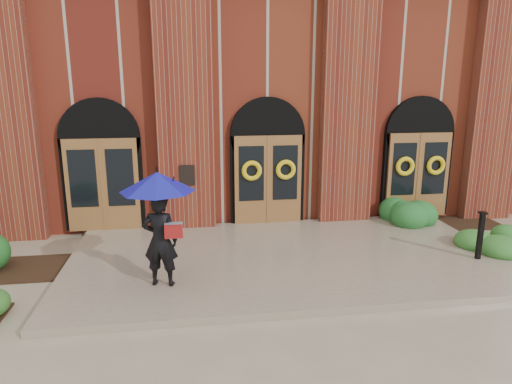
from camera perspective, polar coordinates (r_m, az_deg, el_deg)
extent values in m
plane|color=tan|center=(10.73, 3.97, -8.88)|extent=(90.00, 90.00, 0.00)
cube|color=gray|center=(10.84, 3.80, -8.21)|extent=(10.00, 5.30, 0.15)
cube|color=maroon|center=(18.70, -1.75, 11.88)|extent=(16.00, 12.00, 7.00)
cube|color=black|center=(12.39, -8.60, 2.09)|extent=(0.40, 0.05, 0.55)
cube|color=maroon|center=(13.23, -29.07, 9.36)|extent=(1.50, 0.45, 7.00)
cube|color=maroon|center=(12.40, -8.91, 10.72)|extent=(1.50, 0.45, 7.00)
cube|color=maroon|center=(13.17, 11.43, 10.79)|extent=(1.50, 0.45, 7.00)
cube|color=maroon|center=(15.27, 27.79, 9.88)|extent=(1.50, 0.45, 7.00)
cube|color=brown|center=(12.89, -18.61, 0.83)|extent=(1.90, 0.10, 2.50)
cylinder|color=black|center=(12.82, -18.94, 6.43)|extent=(2.10, 0.22, 2.10)
cube|color=brown|center=(12.86, 1.51, 1.53)|extent=(1.90, 0.10, 2.50)
cylinder|color=black|center=(12.79, 1.44, 7.15)|extent=(2.10, 0.22, 2.10)
cube|color=brown|center=(14.32, 19.57, 2.00)|extent=(1.90, 0.10, 2.50)
cylinder|color=black|center=(14.25, 19.71, 7.04)|extent=(2.10, 0.22, 2.10)
torus|color=yellow|center=(12.61, -0.54, 2.68)|extent=(0.57, 0.13, 0.57)
torus|color=yellow|center=(12.77, 3.74, 2.80)|extent=(0.57, 0.13, 0.57)
torus|color=yellow|center=(13.94, 18.14, 3.07)|extent=(0.57, 0.13, 0.57)
torus|color=yellow|center=(14.39, 21.58, 3.11)|extent=(0.57, 0.13, 0.57)
imported|color=black|center=(9.17, -11.87, -5.93)|extent=(0.76, 0.58, 1.87)
cone|color=#12138E|center=(8.85, -12.24, 1.28)|extent=(1.72, 1.72, 0.37)
cylinder|color=black|center=(8.92, -11.78, -1.89)|extent=(0.02, 0.02, 0.62)
cube|color=#989A9C|center=(8.93, -10.24, -4.70)|extent=(0.38, 0.24, 0.27)
cube|color=maroon|center=(8.84, -10.26, -4.90)|extent=(0.35, 0.10, 0.27)
cube|color=black|center=(11.57, 26.22, -5.01)|extent=(0.10, 0.10, 1.07)
cube|color=black|center=(11.41, 26.52, -2.35)|extent=(0.16, 0.16, 0.04)
ellipsoid|color=#205B24|center=(14.46, 22.63, -2.35)|extent=(2.92, 1.17, 0.75)
ellipsoid|color=#2D6625|center=(12.69, 27.24, -5.57)|extent=(1.46, 1.25, 0.51)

